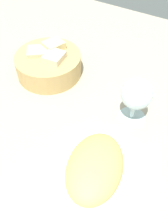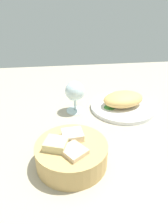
{
  "view_description": "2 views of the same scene",
  "coord_description": "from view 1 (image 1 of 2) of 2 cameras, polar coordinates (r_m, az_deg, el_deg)",
  "views": [
    {
      "loc": [
        -19.95,
        -22.17,
        45.78
      ],
      "look_at": [
        11.59,
        -3.51,
        3.17
      ],
      "focal_mm": 38.28,
      "sensor_mm": 36.0,
      "label": 1
    },
    {
      "loc": [
        23.81,
        53.71,
        38.68
      ],
      "look_at": [
        16.11,
        -5.04,
        4.0
      ],
      "focal_mm": 32.45,
      "sensor_mm": 36.0,
      "label": 2
    }
  ],
  "objects": [
    {
      "name": "omelette",
      "position": [
        0.47,
        2.31,
        -13.44
      ],
      "size": [
        17.92,
        14.08,
        5.2
      ],
      "primitive_type": "ellipsoid",
      "rotation": [
        0.0,
        0.0,
        0.22
      ],
      "color": "#E3B264",
      "rests_on": "plate"
    },
    {
      "name": "plate",
      "position": [
        0.5,
        2.19,
        -15.17
      ],
      "size": [
        24.66,
        24.66,
        1.4
      ],
      "primitive_type": "cylinder",
      "color": "white",
      "rests_on": "ground_plane"
    },
    {
      "name": "wine_glass_near",
      "position": [
        0.55,
        12.42,
        3.83
      ],
      "size": [
        7.23,
        7.23,
        11.88
      ],
      "color": "silver",
      "rests_on": "ground_plane"
    },
    {
      "name": "lettuce_garnish",
      "position": [
        0.52,
        4.27,
        -8.77
      ],
      "size": [
        4.29,
        4.29,
        1.11
      ],
      "primitive_type": "cone",
      "color": "#3A8A39",
      "rests_on": "plate"
    },
    {
      "name": "ground_plane",
      "position": [
        0.55,
        -9.38,
        -9.26
      ],
      "size": [
        140.0,
        140.0,
        2.0
      ],
      "primitive_type": "cube",
      "color": "#B2A78F"
    },
    {
      "name": "bread_basket",
      "position": [
        0.7,
        -8.44,
        11.43
      ],
      "size": [
        18.44,
        18.44,
        8.23
      ],
      "color": "tan",
      "rests_on": "ground_plane"
    }
  ]
}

